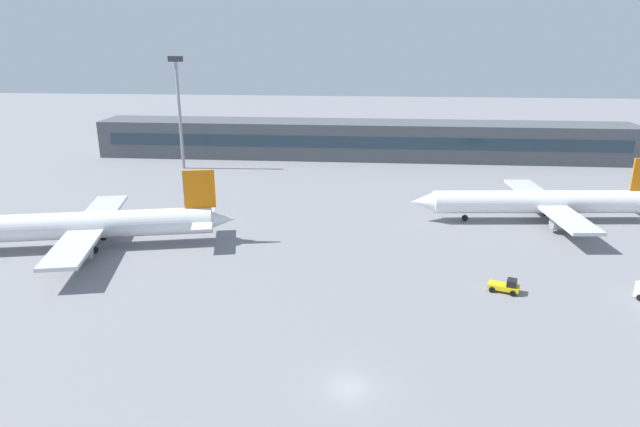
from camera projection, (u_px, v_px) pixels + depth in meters
ground_plane at (358, 233)px, 86.50m from camera, size 400.00×400.00×0.00m
terminal_building at (363, 140)px, 137.79m from camera, size 131.53×12.13×9.00m
airplane_near at (80, 226)px, 79.53m from camera, size 44.13×31.22×11.02m
airplane_mid at (540, 202)px, 91.10m from camera, size 43.04×30.11×10.63m
baggage_tug_yellow at (506, 286)px, 66.35m from camera, size 3.90×2.76×1.75m
floodlight_tower_west at (179, 105)px, 123.67m from camera, size 3.20×0.80×25.10m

